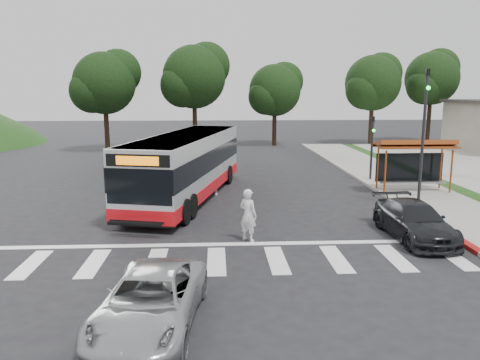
{
  "coord_description": "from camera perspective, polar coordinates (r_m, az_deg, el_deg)",
  "views": [
    {
      "loc": [
        0.02,
        -19.64,
        5.52
      ],
      "look_at": [
        1.08,
        0.84,
        1.6
      ],
      "focal_mm": 35.0,
      "sensor_mm": 36.0,
      "label": 1
    }
  ],
  "objects": [
    {
      "name": "transit_bus",
      "position": [
        24.36,
        -6.48,
        1.63
      ],
      "size": [
        5.65,
        13.11,
        3.31
      ],
      "primitive_type": null,
      "rotation": [
        0.0,
        0.0,
        -0.23
      ],
      "color": "#B8BABD",
      "rests_on": "ground"
    },
    {
      "name": "curb_east_red",
      "position": [
        20.53,
        23.23,
        -5.46
      ],
      "size": [
        0.32,
        6.0,
        0.15
      ],
      "primitive_type": "cube",
      "color": "maroon",
      "rests_on": "ground"
    },
    {
      "name": "tree_north_b",
      "position": [
        48.08,
        4.35,
        10.96
      ],
      "size": [
        5.72,
        5.33,
        8.43
      ],
      "color": "black",
      "rests_on": "ground"
    },
    {
      "name": "pedestrian",
      "position": [
        17.36,
        1.0,
        -4.29
      ],
      "size": [
        0.86,
        0.83,
        1.99
      ],
      "primitive_type": "imported",
      "rotation": [
        0.0,
        0.0,
        2.45
      ],
      "color": "silver",
      "rests_on": "ground"
    },
    {
      "name": "crosswalk_ladder",
      "position": [
        15.64,
        -2.88,
        -9.83
      ],
      "size": [
        18.0,
        2.6,
        0.01
      ],
      "primitive_type": "cube",
      "color": "silver",
      "rests_on": "ground"
    },
    {
      "name": "bus_shelter",
      "position": [
        27.17,
        20.48,
        3.44
      ],
      "size": [
        4.2,
        1.6,
        2.86
      ],
      "color": "#8F3E17",
      "rests_on": "sidewalk_east"
    },
    {
      "name": "tree_north_a",
      "position": [
        45.77,
        -5.52,
        12.53
      ],
      "size": [
        6.6,
        6.15,
        10.17
      ],
      "color": "black",
      "rests_on": "ground"
    },
    {
      "name": "curb_east",
      "position": [
        29.56,
        14.78,
        -0.15
      ],
      "size": [
        0.3,
        40.0,
        0.15
      ],
      "primitive_type": "cube",
      "color": "#9E9991",
      "rests_on": "ground"
    },
    {
      "name": "sidewalk_east",
      "position": [
        30.23,
        18.39,
        -0.14
      ],
      "size": [
        4.0,
        40.0,
        0.12
      ],
      "primitive_type": "cube",
      "color": "gray",
      "rests_on": "ground"
    },
    {
      "name": "tree_ne_a",
      "position": [
        50.34,
        15.97,
        11.4
      ],
      "size": [
        6.16,
        5.74,
        9.3
      ],
      "color": "black",
      "rests_on": "parking_lot"
    },
    {
      "name": "tree_north_c",
      "position": [
        44.82,
        -16.1,
        11.39
      ],
      "size": [
        6.16,
        5.74,
        9.3
      ],
      "color": "black",
      "rests_on": "ground"
    },
    {
      "name": "tree_ne_b",
      "position": [
        54.81,
        22.39,
        11.49
      ],
      "size": [
        6.16,
        5.74,
        10.02
      ],
      "color": "black",
      "rests_on": "ground"
    },
    {
      "name": "dark_sedan",
      "position": [
        18.96,
        20.46,
        -4.66
      ],
      "size": [
        2.08,
        4.76,
        1.36
      ],
      "primitive_type": "imported",
      "rotation": [
        0.0,
        0.0,
        0.04
      ],
      "color": "black",
      "rests_on": "ground"
    },
    {
      "name": "traffic_signal_ne_tall",
      "position": [
        23.26,
        21.5,
        6.03
      ],
      "size": [
        0.18,
        0.37,
        6.5
      ],
      "color": "black",
      "rests_on": "ground"
    },
    {
      "name": "ground",
      "position": [
        20.4,
        -2.91,
        -4.89
      ],
      "size": [
        140.0,
        140.0,
        0.0
      ],
      "primitive_type": "plane",
      "color": "black",
      "rests_on": "ground"
    },
    {
      "name": "silver_suv_south",
      "position": [
        11.55,
        -10.86,
        -14.27
      ],
      "size": [
        2.71,
        4.94,
        1.31
      ],
      "primitive_type": "imported",
      "rotation": [
        0.0,
        0.0,
        -0.12
      ],
      "color": "#A4A7A9",
      "rests_on": "ground"
    },
    {
      "name": "traffic_signal_ne_short",
      "position": [
        29.87,
        15.82,
        4.57
      ],
      "size": [
        0.18,
        0.37,
        4.0
      ],
      "color": "black",
      "rests_on": "ground"
    }
  ]
}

